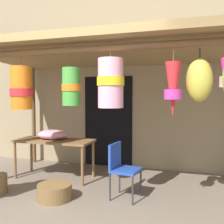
% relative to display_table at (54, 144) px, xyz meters
% --- Properties ---
extents(ground_plane, '(30.00, 30.00, 0.00)m').
position_rel_display_table_xyz_m(ground_plane, '(0.94, -1.23, -0.66)').
color(ground_plane, '#756656').
extents(shop_facade, '(10.00, 0.29, 4.57)m').
position_rel_display_table_xyz_m(shop_facade, '(0.94, 1.26, 1.62)').
color(shop_facade, '#9E8966').
rests_on(shop_facade, ground_plane).
extents(market_stall_canopy, '(4.92, 2.35, 2.46)m').
position_rel_display_table_xyz_m(market_stall_canopy, '(1.16, -0.20, 1.49)').
color(market_stall_canopy, brown).
rests_on(market_stall_canopy, ground_plane).
extents(display_table, '(1.49, 0.62, 0.74)m').
position_rel_display_table_xyz_m(display_table, '(0.00, 0.00, 0.00)').
color(display_table, brown).
rests_on(display_table, ground_plane).
extents(flower_heap_on_table, '(0.64, 0.45, 0.18)m').
position_rel_display_table_xyz_m(flower_heap_on_table, '(-0.06, 0.05, 0.17)').
color(flower_heap_on_table, pink).
rests_on(flower_heap_on_table, display_table).
extents(folding_chair, '(0.45, 0.45, 0.84)m').
position_rel_display_table_xyz_m(folding_chair, '(1.47, -0.57, -0.15)').
color(folding_chair, '#2347A8').
rests_on(folding_chair, ground_plane).
extents(wicker_basket_by_table, '(0.52, 0.52, 0.23)m').
position_rel_display_table_xyz_m(wicker_basket_by_table, '(0.53, -0.93, -0.54)').
color(wicker_basket_by_table, brown).
rests_on(wicker_basket_by_table, ground_plane).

